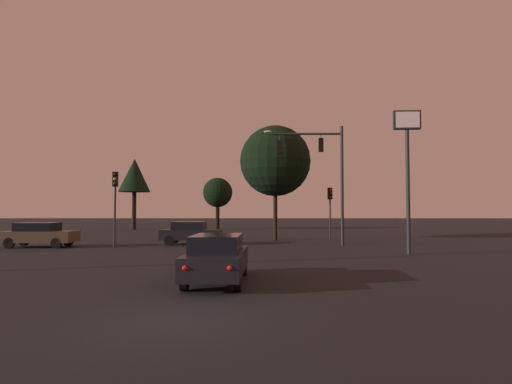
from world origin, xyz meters
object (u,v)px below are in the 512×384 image
Objects in this scene: store_sign_illuminated at (407,150)px; car_crossing_right at (39,234)px; car_crossing_left at (191,233)px; traffic_light_corner_right at (330,203)px; tree_left_far at (218,193)px; traffic_light_corner_left at (115,194)px; car_nearside_lane at (217,257)px; tree_center_horizon at (275,161)px; traffic_signal_mast_arm at (322,164)px; tree_behind_sign at (134,176)px.

car_crossing_right is at bearing 169.64° from store_sign_illuminated.
store_sign_illuminated is (12.42, -6.09, 4.70)m from car_crossing_left.
traffic_light_corner_right is 0.91× the size of car_crossing_right.
tree_left_far is at bearing 90.70° from car_crossing_left.
car_crossing_left is at bearing 35.14° from traffic_light_corner_left.
car_nearside_lane is 15.20m from car_crossing_left.
traffic_light_corner_left is 17.00m from store_sign_illuminated.
traffic_light_corner_right is 0.53× the size of store_sign_illuminated.
tree_left_far is (8.81, 22.81, 3.49)m from car_crossing_right.
traffic_light_corner_left is at bearing 121.74° from car_nearside_lane.
tree_center_horizon is (2.54, 18.82, 5.25)m from car_nearside_lane.
tree_center_horizon is at bearing 177.67° from traffic_light_corner_right.
traffic_signal_mast_arm reaches higher than tree_left_far.
tree_center_horizon is (15.81, -16.87, -0.23)m from tree_behind_sign.
car_nearside_lane is 0.77× the size of tree_left_far.
traffic_light_corner_left is at bearing 169.11° from store_sign_illuminated.
car_nearside_lane is at bearing -97.70° from tree_center_horizon.
car_crossing_left is at bearing 102.40° from car_nearside_lane.
car_crossing_left is 0.93× the size of car_crossing_right.
car_crossing_right is 0.53× the size of tree_behind_sign.
traffic_light_corner_right is at bearing 74.31° from traffic_signal_mast_arm.
traffic_light_corner_right is 0.48× the size of tree_behind_sign.
car_nearside_lane is 38.47m from tree_behind_sign.
tree_left_far is (9.74, -0.20, -1.99)m from tree_behind_sign.
tree_center_horizon is (6.06, -16.68, 1.76)m from tree_left_far.
store_sign_illuminated is at bearing -64.64° from tree_left_far.
traffic_light_corner_right is 10.53m from store_sign_illuminated.
traffic_light_corner_right is 0.86× the size of car_nearside_lane.
car_crossing_right is 22.34m from store_sign_illuminated.
car_crossing_right is 23.67m from tree_behind_sign.
tree_left_far is (-8.94, 21.36, -1.01)m from traffic_signal_mast_arm.
car_crossing_right is (-4.94, 0.75, -2.46)m from traffic_light_corner_left.
traffic_light_corner_left is 12.40m from tree_center_horizon.
car_crossing_right is at bearing -166.60° from car_crossing_left.
traffic_signal_mast_arm is 6.55m from store_sign_illuminated.
car_crossing_left is at bearing -145.62° from tree_center_horizon.
tree_center_horizon reaches higher than car_crossing_right.
tree_left_far is at bearing 80.67° from traffic_light_corner_left.
tree_behind_sign reaches higher than traffic_light_corner_right.
car_crossing_left is at bearing 13.40° from car_crossing_right.
traffic_light_corner_right is 26.47m from tree_behind_sign.
tree_center_horizon reaches higher than traffic_light_corner_right.
tree_center_horizon is at bearing 123.31° from store_sign_illuminated.
traffic_light_corner_left is at bearing -144.86° from car_crossing_left.
traffic_light_corner_left reaches higher than car_crossing_right.
traffic_light_corner_left is 1.05× the size of car_crossing_right.
tree_center_horizon is (9.93, 6.88, 2.79)m from traffic_light_corner_left.
traffic_signal_mast_arm is 1.91× the size of car_crossing_left.
tree_center_horizon reaches higher than car_nearside_lane.
traffic_signal_mast_arm is 5.55m from tree_center_horizon.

